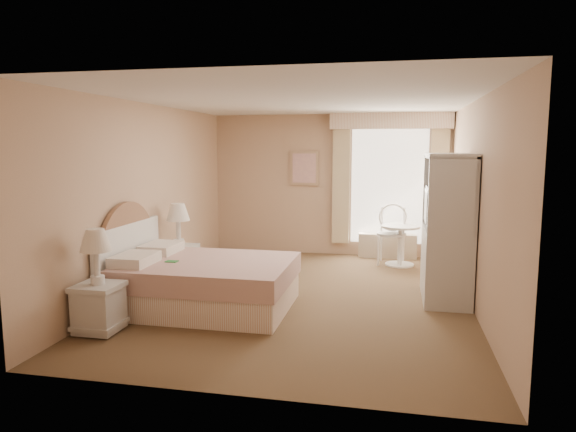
% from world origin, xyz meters
% --- Properties ---
extents(room, '(4.21, 5.51, 2.51)m').
position_xyz_m(room, '(0.00, 0.00, 1.25)').
color(room, brown).
rests_on(room, ground).
extents(window, '(2.05, 0.22, 2.51)m').
position_xyz_m(window, '(1.05, 2.65, 1.34)').
color(window, white).
rests_on(window, room).
extents(framed_art, '(0.52, 0.04, 0.62)m').
position_xyz_m(framed_art, '(-0.45, 2.71, 1.55)').
color(framed_art, tan).
rests_on(framed_art, room).
extents(bed, '(2.06, 1.54, 1.36)m').
position_xyz_m(bed, '(-1.13, -0.70, 0.33)').
color(bed, '#D5A78A').
rests_on(bed, room).
extents(nightstand_near, '(0.45, 0.45, 1.08)m').
position_xyz_m(nightstand_near, '(-1.84, -1.72, 0.41)').
color(nightstand_near, silver).
rests_on(nightstand_near, room).
extents(nightstand_far, '(0.46, 0.46, 1.12)m').
position_xyz_m(nightstand_far, '(-1.84, 0.33, 0.42)').
color(nightstand_far, silver).
rests_on(nightstand_far, room).
extents(round_table, '(0.63, 0.63, 0.66)m').
position_xyz_m(round_table, '(1.26, 2.06, 0.44)').
color(round_table, white).
rests_on(round_table, room).
extents(cafe_chair, '(0.52, 0.52, 0.99)m').
position_xyz_m(cafe_chair, '(1.12, 2.21, 0.58)').
color(cafe_chair, white).
rests_on(cafe_chair, room).
extents(armoire, '(0.56, 1.11, 1.85)m').
position_xyz_m(armoire, '(1.81, 0.26, 0.77)').
color(armoire, silver).
rests_on(armoire, room).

